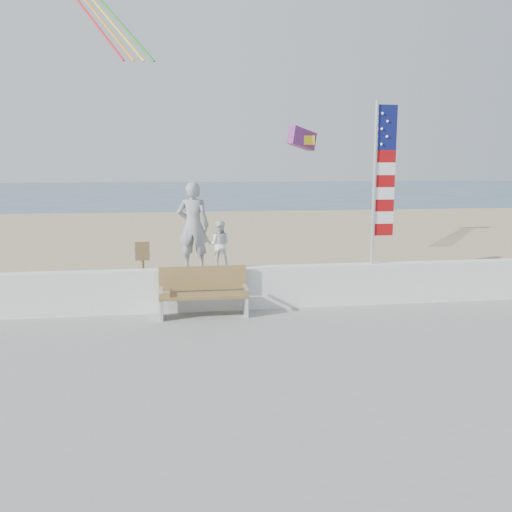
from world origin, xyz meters
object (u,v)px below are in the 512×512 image
object	(u,v)px
bench	(203,291)
flag	(380,177)
adult	(193,226)
child	(219,244)

from	to	relation	value
bench	flag	world-z (taller)	flag
adult	child	size ratio (longest dim) A/B	1.81
adult	bench	bearing A→B (deg)	123.09
child	flag	world-z (taller)	flag
bench	child	bearing A→B (deg)	50.70
bench	adult	bearing A→B (deg)	110.24
adult	flag	xyz separation A→B (m)	(4.05, -0.00, 1.00)
adult	child	bearing A→B (deg)	-167.15
adult	child	world-z (taller)	adult
child	bench	size ratio (longest dim) A/B	0.56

